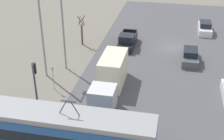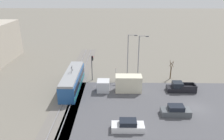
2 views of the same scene
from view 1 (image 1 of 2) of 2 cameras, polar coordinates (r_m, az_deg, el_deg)
The scene contains 12 objects.
ground_plane at distance 41.68m, azimuth 11.06°, elevation 3.97°, with size 320.00×320.00×0.00m, color slate.
road_surface at distance 41.66m, azimuth 11.06°, elevation 4.02°, with size 19.06×41.86×0.08m.
light_rail_tram at distance 23.57m, azimuth -7.52°, elevation -11.40°, with size 12.42×2.83×4.46m.
box_truck at distance 31.03m, azimuth -0.23°, elevation -1.07°, with size 2.33×8.26×3.09m.
pickup_truck at distance 41.05m, azimuth 2.80°, elevation 5.27°, with size 2.00×5.32×1.82m.
sedan_car_0 at distance 38.01m, azimuth 14.08°, elevation 2.44°, with size 1.87×4.48×1.59m.
sedan_car_1 at distance 47.74m, azimuth 16.64°, elevation 7.38°, with size 1.81×4.52×1.60m.
traffic_light_pole at distance 26.56m, azimuth -13.81°, elevation -2.50°, with size 0.28×0.47×5.33m.
street_tree at distance 41.49m, azimuth -5.53°, elevation 7.00°, with size 0.96×0.80×4.02m.
street_lamp_near_crossing at distance 34.21m, azimuth -8.87°, elevation 8.44°, with size 0.36×1.95×9.37m.
street_lamp_mid_block at distance 32.96m, azimuth -12.60°, elevation 7.20°, with size 0.36×1.95×9.23m.
no_parking_sign at distance 31.51m, azimuth -10.72°, elevation -1.05°, with size 0.32×0.08×2.56m.
Camera 1 is at (0.14, 38.26, 16.52)m, focal length 50.00 mm.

